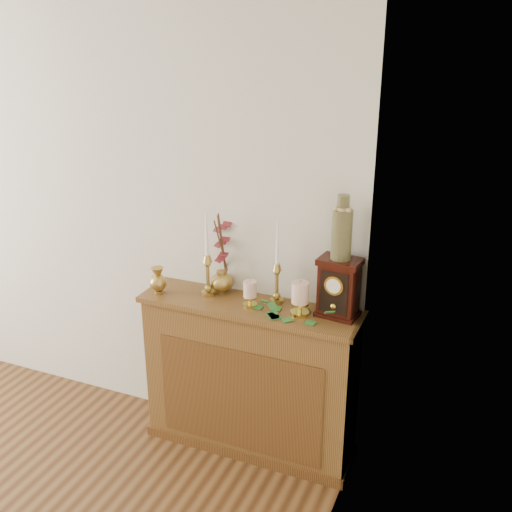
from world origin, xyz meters
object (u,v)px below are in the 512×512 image
at_px(candlestick_left, 208,269).
at_px(bud_vase, 158,281).
at_px(ceramic_vase, 342,231).
at_px(ginger_jar, 223,254).
at_px(mantel_clock, 339,288).
at_px(candlestick_center, 277,277).

bearing_deg(candlestick_left, bud_vase, -161.20).
bearing_deg(bud_vase, ceramic_vase, 6.97).
bearing_deg(ginger_jar, mantel_clock, -5.68).
bearing_deg(mantel_clock, bud_vase, -166.47).
xyz_separation_m(candlestick_left, mantel_clock, (0.74, 0.03, -0.00)).
height_order(candlestick_left, ceramic_vase, ceramic_vase).
relative_size(mantel_clock, ceramic_vase, 0.96).
relative_size(candlestick_center, ceramic_vase, 1.39).
bearing_deg(mantel_clock, candlestick_center, -178.46).
bearing_deg(bud_vase, mantel_clock, 6.81).
height_order(candlestick_left, ginger_jar, candlestick_left).
relative_size(candlestick_left, ginger_jar, 1.01).
xyz_separation_m(bud_vase, ginger_jar, (0.32, 0.19, 0.14)).
bearing_deg(candlestick_center, ginger_jar, 173.82).
height_order(bud_vase, ginger_jar, ginger_jar).
bearing_deg(candlestick_left, ginger_jar, 63.96).
distance_m(bud_vase, ceramic_vase, 1.09).
height_order(bud_vase, mantel_clock, mantel_clock).
distance_m(candlestick_center, mantel_clock, 0.35).
bearing_deg(candlestick_center, bud_vase, -166.95).
distance_m(candlestick_left, candlestick_center, 0.39).
xyz_separation_m(candlestick_left, ginger_jar, (0.05, 0.10, 0.06)).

